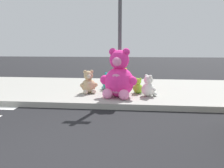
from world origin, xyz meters
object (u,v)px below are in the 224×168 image
plush_teal (108,82)px  plush_red (114,79)px  plush_lime (138,87)px  plush_pink_large (119,78)px  plush_yellow (124,81)px  plush_white (149,88)px  plush_tan (89,84)px  sign_pole (120,36)px

plush_teal → plush_red: 0.55m
plush_lime → plush_red: (-0.82, 1.07, 0.06)m
plush_pink_large → plush_yellow: 1.23m
plush_white → plush_tan: bearing=171.4°
plush_lime → plush_tan: plush_tan is taller
plush_pink_large → plush_teal: (-0.45, 1.12, -0.32)m
plush_lime → plush_tan: size_ratio=0.68×
sign_pole → plush_tan: 1.70m
plush_yellow → plush_white: plush_yellow is taller
plush_pink_large → plush_teal: 1.25m
plush_teal → plush_lime: 1.14m
plush_pink_large → plush_yellow: (0.09, 1.20, -0.27)m
plush_yellow → plush_tan: 1.28m
plush_tan → plush_red: (0.67, 1.18, -0.02)m
plush_tan → plush_yellow: bearing=35.8°
plush_lime → plush_white: 0.49m
sign_pole → plush_white: (0.86, -0.41, -1.45)m
plush_white → plush_red: bearing=127.6°
plush_yellow → plush_teal: 0.55m
plush_white → plush_lime: bearing=127.7°
sign_pole → plush_red: 1.80m
sign_pole → plush_lime: bearing=-2.7°
plush_teal → plush_white: bearing=-36.0°
plush_pink_large → plush_teal: bearing=112.0°
plush_lime → plush_white: (0.30, -0.38, 0.06)m
plush_pink_large → plush_red: (-0.28, 1.63, -0.29)m
sign_pole → plush_pink_large: bearing=-88.0°
plush_pink_large → plush_tan: plush_pink_large is taller
sign_pole → plush_teal: (-0.43, 0.53, -1.47)m
plush_tan → plush_red: 1.36m
plush_red → plush_tan: bearing=-119.6°
sign_pole → plush_lime: 1.61m
plush_yellow → plush_white: size_ratio=1.11×
plush_pink_large → plush_lime: 0.86m
plush_lime → plush_pink_large: bearing=-133.9°
plush_yellow → plush_red: plush_yellow is taller
plush_teal → sign_pole: bearing=-50.8°
sign_pole → plush_teal: bearing=129.2°
plush_pink_large → plush_red: bearing=99.7°
plush_pink_large → plush_lime: bearing=46.1°
plush_red → plush_yellow: bearing=-49.5°
plush_red → plush_white: bearing=-52.4°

